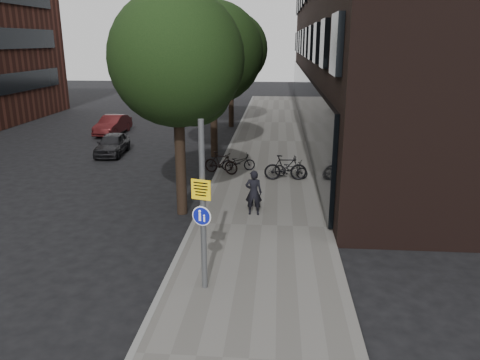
# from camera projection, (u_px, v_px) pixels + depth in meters

# --- Properties ---
(ground) EXTENTS (120.00, 120.00, 0.00)m
(ground) POSITION_uv_depth(u_px,v_px,m) (247.00, 278.00, 12.02)
(ground) COLOR black
(ground) RESTS_ON ground
(sidewalk) EXTENTS (4.50, 60.00, 0.12)m
(sidewalk) POSITION_uv_depth(u_px,v_px,m) (267.00, 172.00, 21.54)
(sidewalk) COLOR #5F5C58
(sidewalk) RESTS_ON ground
(curb_edge) EXTENTS (0.15, 60.00, 0.13)m
(curb_edge) POSITION_uv_depth(u_px,v_px,m) (219.00, 171.00, 21.71)
(curb_edge) COLOR slate
(curb_edge) RESTS_ON ground
(street_tree_near) EXTENTS (4.40, 4.40, 7.50)m
(street_tree_near) POSITION_uv_depth(u_px,v_px,m) (180.00, 65.00, 15.19)
(street_tree_near) COLOR black
(street_tree_near) RESTS_ON ground
(street_tree_mid) EXTENTS (5.00, 5.00, 7.80)m
(street_tree_mid) POSITION_uv_depth(u_px,v_px,m) (215.00, 56.00, 23.31)
(street_tree_mid) COLOR black
(street_tree_mid) RESTS_ON ground
(street_tree_far) EXTENTS (5.00, 5.00, 7.80)m
(street_tree_far) POSITION_uv_depth(u_px,v_px,m) (232.00, 52.00, 31.90)
(street_tree_far) COLOR black
(street_tree_far) RESTS_ON ground
(signpost) EXTENTS (0.46, 0.16, 4.10)m
(signpost) POSITION_uv_depth(u_px,v_px,m) (203.00, 207.00, 10.75)
(signpost) COLOR #595B5E
(signpost) RESTS_ON sidewalk
(pedestrian) EXTENTS (0.58, 0.38, 1.57)m
(pedestrian) POSITION_uv_depth(u_px,v_px,m) (254.00, 193.00, 15.87)
(pedestrian) COLOR black
(pedestrian) RESTS_ON sidewalk
(parked_bike_facade_near) EXTENTS (1.60, 1.03, 0.80)m
(parked_bike_facade_near) POSITION_uv_depth(u_px,v_px,m) (291.00, 169.00, 20.29)
(parked_bike_facade_near) COLOR black
(parked_bike_facade_near) RESTS_ON sidewalk
(parked_bike_facade_far) EXTENTS (1.84, 0.62, 1.09)m
(parked_bike_facade_far) POSITION_uv_depth(u_px,v_px,m) (286.00, 168.00, 19.90)
(parked_bike_facade_far) COLOR black
(parked_bike_facade_far) RESTS_ON sidewalk
(parked_bike_curb_near) EXTENTS (1.60, 0.86, 0.80)m
(parked_bike_curb_near) POSITION_uv_depth(u_px,v_px,m) (239.00, 162.00, 21.38)
(parked_bike_curb_near) COLOR black
(parked_bike_curb_near) RESTS_ON sidewalk
(parked_bike_curb_far) EXTENTS (1.70, 1.00, 0.99)m
(parked_bike_curb_far) POSITION_uv_depth(u_px,v_px,m) (221.00, 163.00, 20.88)
(parked_bike_curb_far) COLOR black
(parked_bike_curb_far) RESTS_ON sidewalk
(parked_car_near) EXTENTS (1.58, 3.43, 1.14)m
(parked_car_near) POSITION_uv_depth(u_px,v_px,m) (112.00, 144.00, 24.91)
(parked_car_near) COLOR black
(parked_car_near) RESTS_ON ground
(parked_car_mid) EXTENTS (1.50, 3.76, 1.22)m
(parked_car_mid) POSITION_uv_depth(u_px,v_px,m) (113.00, 125.00, 30.33)
(parked_car_mid) COLOR #4E1617
(parked_car_mid) RESTS_ON ground
(parked_car_far) EXTENTS (2.11, 4.34, 1.22)m
(parked_car_far) POSITION_uv_depth(u_px,v_px,m) (167.00, 105.00, 39.79)
(parked_car_far) COLOR black
(parked_car_far) RESTS_ON ground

